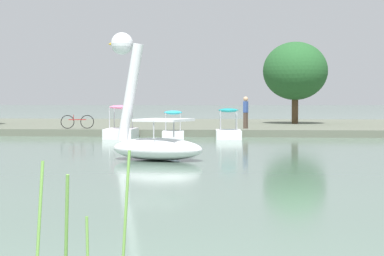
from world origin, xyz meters
TOP-DOWN VIEW (x-y plane):
  - shore_bank_far at (0.00, 40.36)m, footprint 135.65×19.85m
  - swan_boat at (-2.27, 16.69)m, footprint 3.51×2.71m
  - pedal_boat_teal at (-0.25, 29.07)m, footprint 1.36×2.41m
  - pedal_boat_cyan at (-2.98, 29.13)m, footprint 1.24×1.95m
  - pedal_boat_pink at (-5.55, 29.04)m, footprint 1.40×2.39m
  - tree_broadleaf_left at (3.61, 39.88)m, footprint 5.38×5.61m
  - person_on_path at (0.56, 32.21)m, footprint 0.28×0.29m
  - bicycle_parked at (-8.33, 31.39)m, footprint 1.71×0.43m
  - reed_clump_foreground at (-1.42, 0.62)m, footprint 2.50×1.25m

SIDE VIEW (x-z plane):
  - shore_bank_far at x=0.00m, z-range 0.00..0.37m
  - pedal_boat_cyan at x=-2.98m, z-range -0.29..1.08m
  - pedal_boat_teal at x=-0.25m, z-range -0.32..1.17m
  - pedal_boat_pink at x=-5.55m, z-range -0.35..1.29m
  - reed_clump_foreground at x=-1.42m, z-range -0.11..1.36m
  - bicycle_parked at x=-8.33m, z-range 0.37..1.10m
  - swan_boat at x=-2.27m, z-range -1.21..2.88m
  - person_on_path at x=0.56m, z-range 0.46..2.16m
  - tree_broadleaf_left at x=3.61m, z-range 1.11..6.29m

